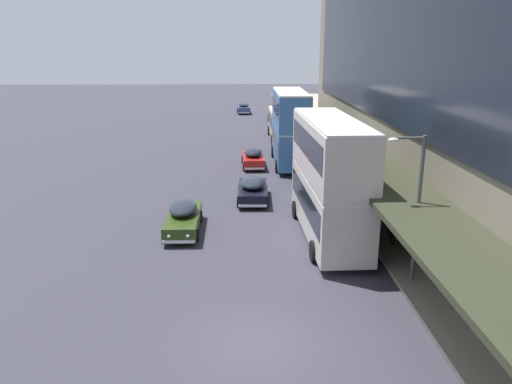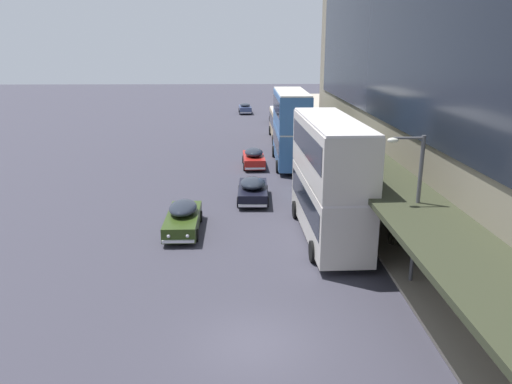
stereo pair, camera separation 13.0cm
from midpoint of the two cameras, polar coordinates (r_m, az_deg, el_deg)
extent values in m
plane|color=#35343F|center=(17.45, 0.07, -16.97)|extent=(240.00, 240.00, 0.00)
cube|color=#2D3120|center=(17.23, 22.00, -5.81)|extent=(3.20, 72.00, 0.24)
cube|color=tan|center=(53.36, 3.28, 7.74)|extent=(2.57, 9.24, 2.61)
cube|color=black|center=(53.32, 3.29, 8.07)|extent=(2.61, 8.51, 1.15)
cube|color=silver|center=(53.18, 3.31, 9.18)|extent=(2.47, 9.24, 0.12)
cube|color=black|center=(57.83, 2.90, 9.46)|extent=(1.27, 0.06, 0.36)
cylinder|color=black|center=(56.55, 1.70, 7.06)|extent=(0.25, 1.00, 1.00)
cylinder|color=black|center=(56.75, 4.28, 7.06)|extent=(0.25, 1.00, 1.00)
cylinder|color=black|center=(50.64, 2.09, 5.97)|extent=(0.25, 1.00, 1.00)
cylinder|color=black|center=(50.87, 4.97, 5.97)|extent=(0.25, 1.00, 1.00)
cube|color=beige|center=(25.78, 8.35, -1.53)|extent=(2.74, 9.56, 2.81)
cube|color=black|center=(25.68, 8.38, -0.81)|extent=(2.76, 8.80, 1.24)
cube|color=silver|center=(25.38, 8.49, 1.60)|extent=(2.64, 9.56, 0.12)
cube|color=beige|center=(25.05, 8.63, 4.82)|extent=(2.74, 9.56, 2.81)
cube|color=black|center=(24.99, 8.66, 5.58)|extent=(2.76, 8.80, 1.24)
cube|color=silver|center=(24.81, 8.77, 8.11)|extent=(2.64, 9.56, 0.12)
cube|color=black|center=(29.51, 6.84, 8.88)|extent=(1.23, 0.10, 0.36)
cylinder|color=black|center=(28.99, 4.62, -1.99)|extent=(0.28, 1.01, 1.00)
cylinder|color=black|center=(29.42, 9.37, -1.88)|extent=(0.28, 1.01, 1.00)
cylinder|color=black|center=(23.28, 6.67, -6.75)|extent=(0.28, 1.01, 1.00)
cylinder|color=black|center=(23.82, 12.54, -6.50)|extent=(0.28, 1.01, 1.00)
cube|color=#3766A2|center=(41.90, 4.05, 5.48)|extent=(2.53, 9.03, 2.77)
cube|color=black|center=(41.84, 4.06, 5.93)|extent=(2.57, 8.31, 1.22)
cube|color=silver|center=(41.66, 4.09, 7.43)|extent=(2.43, 9.03, 0.12)
cube|color=#3766A2|center=(41.46, 4.13, 9.39)|extent=(2.53, 9.03, 2.77)
cube|color=black|center=(41.42, 4.14, 9.84)|extent=(2.57, 8.31, 1.22)
cube|color=silver|center=(41.32, 4.17, 11.37)|extent=(2.43, 9.03, 0.12)
cube|color=black|center=(45.85, 3.65, 11.48)|extent=(1.23, 0.07, 0.36)
cylinder|color=black|center=(45.05, 2.12, 4.67)|extent=(0.26, 1.00, 1.00)
cylinder|color=black|center=(45.26, 5.24, 4.67)|extent=(0.26, 1.00, 1.00)
cylinder|color=black|center=(39.34, 2.58, 2.95)|extent=(0.26, 1.00, 1.00)
cylinder|color=black|center=(39.58, 6.14, 2.95)|extent=(0.26, 1.00, 1.00)
cube|color=navy|center=(75.04, -1.21, 9.46)|extent=(1.88, 4.36, 0.84)
ellipsoid|color=#1E232D|center=(74.75, -1.20, 9.93)|extent=(1.60, 2.42, 0.50)
cube|color=silver|center=(77.24, -1.29, 9.46)|extent=(1.62, 0.19, 0.14)
cube|color=silver|center=(72.90, -1.12, 9.05)|extent=(1.62, 0.19, 0.14)
sphere|color=silver|center=(77.15, -1.64, 9.68)|extent=(0.18, 0.18, 0.18)
sphere|color=silver|center=(77.20, -0.94, 9.69)|extent=(0.18, 0.18, 0.18)
cylinder|color=black|center=(76.36, -1.90, 9.33)|extent=(0.17, 0.65, 0.64)
cylinder|color=black|center=(76.44, -0.61, 9.35)|extent=(0.17, 0.65, 0.64)
cylinder|color=black|center=(73.72, -1.82, 9.08)|extent=(0.17, 0.65, 0.64)
cylinder|color=black|center=(73.81, -0.49, 9.10)|extent=(0.17, 0.65, 0.64)
cube|color=#2B3D14|center=(27.04, -8.20, -3.26)|extent=(1.73, 4.75, 0.75)
ellipsoid|color=#1E232D|center=(27.05, -8.20, -1.78)|extent=(1.51, 2.62, 0.62)
cube|color=silver|center=(24.87, -8.74, -5.62)|extent=(1.60, 0.14, 0.14)
cube|color=silver|center=(29.39, -7.71, -2.10)|extent=(1.60, 0.14, 0.14)
sphere|color=silver|center=(24.74, -7.69, -5.00)|extent=(0.18, 0.18, 0.18)
sphere|color=silver|center=(24.85, -9.82, -5.00)|extent=(0.18, 0.18, 0.18)
cylinder|color=black|center=(25.68, -6.63, -4.93)|extent=(0.15, 0.64, 0.64)
cylinder|color=black|center=(25.87, -10.36, -4.93)|extent=(0.15, 0.64, 0.64)
cylinder|color=black|center=(28.43, -6.19, -2.79)|extent=(0.15, 0.64, 0.64)
cylinder|color=black|center=(28.60, -9.56, -2.81)|extent=(0.15, 0.64, 0.64)
cube|color=black|center=(65.77, 2.47, 8.43)|extent=(1.83, 4.58, 0.72)
ellipsoid|color=#1E232D|center=(65.46, 2.49, 8.95)|extent=(1.60, 2.52, 0.59)
cube|color=silver|center=(68.10, 2.35, 8.52)|extent=(1.70, 0.13, 0.14)
cube|color=silver|center=(63.50, 2.59, 7.95)|extent=(1.70, 0.13, 0.14)
sphere|color=silver|center=(68.01, 1.93, 8.74)|extent=(0.18, 0.18, 0.18)
sphere|color=silver|center=(68.07, 2.77, 8.74)|extent=(0.18, 0.18, 0.18)
cylinder|color=black|center=(67.16, 1.62, 8.38)|extent=(0.15, 0.64, 0.64)
cylinder|color=black|center=(67.26, 3.16, 8.37)|extent=(0.15, 0.64, 0.64)
cylinder|color=black|center=(64.36, 1.74, 8.03)|extent=(0.15, 0.64, 0.64)
cylinder|color=black|center=(64.47, 3.34, 8.02)|extent=(0.15, 0.64, 0.64)
cube|color=black|center=(32.05, -0.24, 0.01)|extent=(1.94, 4.44, 0.73)
ellipsoid|color=#1E232D|center=(31.66, -0.24, 1.03)|extent=(1.66, 2.46, 0.63)
cube|color=silver|center=(34.27, -0.22, 0.72)|extent=(1.72, 0.17, 0.14)
cube|color=silver|center=(29.97, -0.26, -1.58)|extent=(1.72, 0.17, 0.14)
sphere|color=silver|center=(34.17, -1.06, 1.14)|extent=(0.18, 0.18, 0.18)
sphere|color=silver|center=(34.17, 0.62, 1.14)|extent=(0.18, 0.18, 0.18)
cylinder|color=black|center=(33.45, -1.78, 0.23)|extent=(0.16, 0.64, 0.64)
cylinder|color=black|center=(33.44, 1.33, 0.23)|extent=(0.16, 0.64, 0.64)
cylinder|color=black|center=(30.84, -1.94, -1.16)|extent=(0.16, 0.64, 0.64)
cylinder|color=black|center=(30.83, 1.43, -1.17)|extent=(0.16, 0.64, 0.64)
cube|color=#A51C17|center=(41.24, -0.18, 3.72)|extent=(1.79, 4.37, 0.74)
ellipsoid|color=#1E232D|center=(40.89, -0.16, 4.57)|extent=(1.53, 2.42, 0.65)
cube|color=silver|center=(43.44, -0.33, 4.07)|extent=(1.58, 0.17, 0.14)
cube|color=silver|center=(39.14, 0.00, 2.70)|extent=(1.58, 0.17, 0.14)
sphere|color=silver|center=(43.34, -0.94, 4.40)|extent=(0.18, 0.18, 0.18)
sphere|color=silver|center=(43.38, 0.28, 4.42)|extent=(0.18, 0.18, 0.18)
cylinder|color=black|center=(42.57, -1.39, 3.74)|extent=(0.16, 0.64, 0.64)
cylinder|color=black|center=(42.65, 0.85, 3.77)|extent=(0.16, 0.64, 0.64)
cylinder|color=black|center=(39.96, -1.27, 2.91)|extent=(0.16, 0.64, 0.64)
cylinder|color=black|center=(40.05, 1.11, 2.94)|extent=(0.16, 0.64, 0.64)
cube|color=teal|center=(33.35, 6.36, 0.88)|extent=(1.87, 4.35, 1.29)
cube|color=silver|center=(33.15, 6.41, 2.19)|extent=(1.83, 4.26, 0.83)
cube|color=black|center=(33.17, 6.40, 2.03)|extent=(1.90, 3.92, 0.41)
ellipsoid|color=teal|center=(35.33, 6.01, 2.00)|extent=(1.63, 0.64, 1.11)
cylinder|color=black|center=(34.58, 4.68, 0.73)|extent=(0.18, 0.64, 0.64)
cylinder|color=black|center=(34.77, 7.56, 0.72)|extent=(0.18, 0.64, 0.64)
cylinder|color=black|center=(32.19, 5.03, -0.46)|extent=(0.18, 0.64, 0.64)
cylinder|color=black|center=(32.39, 8.11, -0.46)|extent=(0.18, 0.64, 0.64)
cylinder|color=black|center=(25.65, 15.21, -4.83)|extent=(0.16, 0.16, 0.85)
cylinder|color=black|center=(25.60, 15.55, -4.90)|extent=(0.16, 0.16, 0.85)
cube|color=black|center=(25.37, 15.51, -3.23)|extent=(0.46, 0.43, 0.70)
cylinder|color=black|center=(25.43, 14.97, -3.05)|extent=(0.10, 0.10, 0.63)
cylinder|color=black|center=(25.28, 16.07, -3.26)|extent=(0.10, 0.10, 0.63)
sphere|color=tan|center=(25.22, 15.59, -2.25)|extent=(0.22, 0.22, 0.22)
cylinder|color=black|center=(25.20, 15.60, -2.08)|extent=(0.33, 0.33, 0.02)
cylinder|color=black|center=(25.18, 15.61, -1.95)|extent=(0.21, 0.21, 0.12)
cylinder|color=#4C4C51|center=(21.12, 18.09, -2.05)|extent=(0.16, 0.16, 6.13)
cylinder|color=#4C4C51|center=(20.22, 17.22, 5.91)|extent=(1.20, 0.10, 0.10)
ellipsoid|color=silver|center=(20.05, 15.56, 5.73)|extent=(0.44, 0.28, 0.20)
cylinder|color=red|center=(30.38, 12.42, -1.62)|extent=(0.20, 0.20, 0.55)
sphere|color=red|center=(30.28, 12.46, -1.02)|extent=(0.18, 0.18, 0.18)
cylinder|color=red|center=(30.51, 12.36, -1.48)|extent=(0.08, 0.10, 0.08)
cylinder|color=red|center=(30.23, 12.49, -1.66)|extent=(0.08, 0.10, 0.08)
camera|label=1|loc=(0.07, -89.87, 0.04)|focal=35.00mm
camera|label=2|loc=(0.07, 90.13, -0.04)|focal=35.00mm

